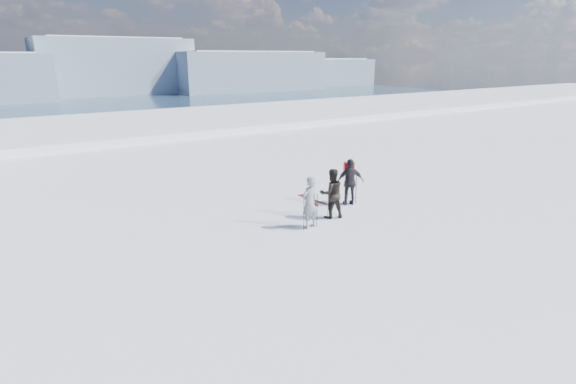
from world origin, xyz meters
The scene contains 8 objects.
lake_basin centered at (0.00, 30.00, -6.50)m, with size 820.00×820.00×71.62m.
far_mountain_range centered at (29.60, 454.78, -7.19)m, with size 770.00×110.00×53.00m.
skier_grey centered at (-1.09, 3.25, 0.91)m, with size 0.67×0.44×1.83m, color gray.
skier_dark centered at (0.20, 3.65, 0.93)m, with size 0.90×0.70×1.85m, color black.
skier_pack centered at (1.77, 4.42, 0.94)m, with size 1.10×0.46×1.87m, color black.
backpack centered at (1.88, 4.65, 2.12)m, with size 0.40×0.22×0.51m, color red.
ski_poles centered at (0.32, 3.69, 0.61)m, with size 3.47×1.25×1.28m.
skis_loose centered at (0.81, 5.73, 0.01)m, with size 0.52×1.70×0.03m.
Camera 1 is at (-9.77, -8.53, 5.73)m, focal length 28.00 mm.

